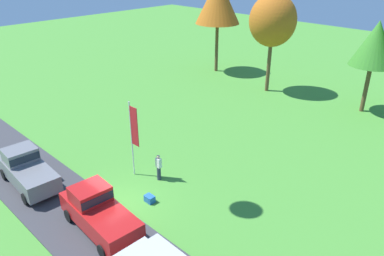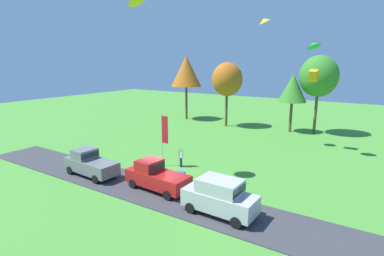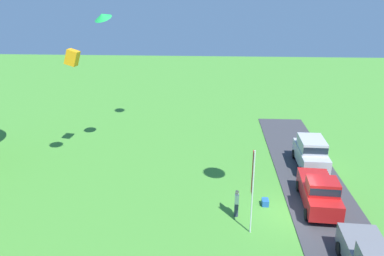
# 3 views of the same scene
# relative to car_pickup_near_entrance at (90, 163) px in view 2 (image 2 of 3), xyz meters

# --- Properties ---
(ground_plane) EXTENTS (120.00, 120.00, 0.00)m
(ground_plane) POSITION_rel_car_pickup_near_entrance_xyz_m (5.63, 2.39, -1.11)
(ground_plane) COLOR #478E33
(pavement_strip) EXTENTS (36.00, 4.40, 0.06)m
(pavement_strip) POSITION_rel_car_pickup_near_entrance_xyz_m (5.63, 0.34, -1.08)
(pavement_strip) COLOR #38383D
(pavement_strip) RESTS_ON ground
(car_pickup_near_entrance) EXTENTS (5.09, 2.25, 2.14)m
(car_pickup_near_entrance) POSITION_rel_car_pickup_near_entrance_xyz_m (0.00, 0.00, 0.00)
(car_pickup_near_entrance) COLOR slate
(car_pickup_near_entrance) RESTS_ON ground
(car_pickup_mid_row) EXTENTS (5.11, 2.29, 2.14)m
(car_pickup_mid_row) POSITION_rel_car_pickup_near_entrance_xyz_m (6.43, 0.74, 0.00)
(car_pickup_mid_row) COLOR red
(car_pickup_mid_row) RESTS_ON ground
(car_suv_far_end) EXTENTS (4.65, 2.14, 2.28)m
(car_suv_far_end) POSITION_rel_car_pickup_near_entrance_xyz_m (12.15, -0.08, 0.19)
(car_suv_far_end) COLOR #B7B7BC
(car_suv_far_end) RESTS_ON ground
(person_beside_suv) EXTENTS (0.36, 0.24, 1.71)m
(person_beside_suv) POSITION_rel_car_pickup_near_entrance_xyz_m (5.20, 5.79, -0.23)
(person_beside_suv) COLOR #2D334C
(person_beside_suv) RESTS_ON ground
(tree_right_of_center) EXTENTS (4.88, 4.88, 10.30)m
(tree_right_of_center) POSITION_rel_car_pickup_near_entrance_xyz_m (-7.36, 25.60, 6.72)
(tree_right_of_center) COLOR brown
(tree_right_of_center) RESTS_ON ground
(tree_lone_near) EXTENTS (4.39, 4.39, 9.28)m
(tree_lone_near) POSITION_rel_car_pickup_near_entrance_xyz_m (0.76, 23.98, 5.72)
(tree_lone_near) COLOR brown
(tree_lone_near) RESTS_ON ground
(tree_center_back) EXTENTS (3.68, 3.68, 7.77)m
(tree_center_back) POSITION_rel_car_pickup_near_entrance_xyz_m (9.72, 25.36, 4.78)
(tree_center_back) COLOR brown
(tree_center_back) RESTS_ON ground
(tree_far_right) EXTENTS (4.82, 4.82, 10.17)m
(tree_far_right) POSITION_rel_car_pickup_near_entrance_xyz_m (12.68, 26.12, 6.38)
(tree_far_right) COLOR brown
(tree_far_right) RESTS_ON ground
(flag_banner) EXTENTS (0.71, 0.08, 4.90)m
(flag_banner) POSITION_rel_car_pickup_near_entrance_xyz_m (3.86, 5.10, 2.00)
(flag_banner) COLOR silver
(flag_banner) RESTS_ON ground
(cooler_box) EXTENTS (0.56, 0.40, 0.40)m
(cooler_box) POSITION_rel_car_pickup_near_entrance_xyz_m (6.52, 3.93, -0.91)
(cooler_box) COLOR blue
(cooler_box) RESTS_ON ground
(kite_box_topmost) EXTENTS (0.85, 1.13, 1.33)m
(kite_box_topmost) POSITION_rel_car_pickup_near_entrance_xyz_m (13.58, 17.95, 6.80)
(kite_box_topmost) COLOR orange
(kite_delta_high_right) EXTENTS (1.81, 1.80, 0.88)m
(kite_delta_high_right) POSITION_rel_car_pickup_near_entrance_xyz_m (13.83, 15.47, 9.78)
(kite_delta_high_right) COLOR green
(kite_delta_near_flag) EXTENTS (1.63, 1.60, 0.83)m
(kite_delta_near_flag) POSITION_rel_car_pickup_near_entrance_xyz_m (8.61, 16.24, 12.40)
(kite_delta_near_flag) COLOR yellow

